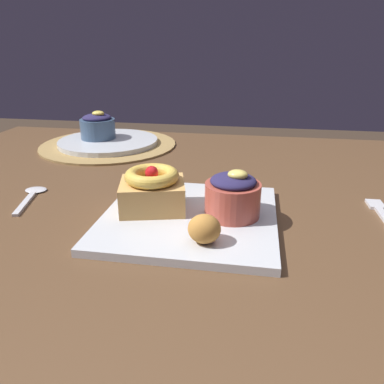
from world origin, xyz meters
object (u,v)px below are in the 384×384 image
berry_ramekin (233,195)px  fork (382,213)px  back_plate (108,142)px  fritter_middle (224,184)px  spoon (31,195)px  front_plate (190,217)px  back_ramekin (98,126)px  fritter_front (204,229)px  cake_slice (152,190)px

berry_ramekin → fork: 0.25m
back_plate → fork: 0.68m
fritter_middle → spoon: size_ratio=0.35×
front_plate → back_plate: bearing=125.7°
front_plate → fritter_middle: bearing=64.1°
fritter_middle → spoon: fritter_middle is taller
fork → back_ramekin: bearing=60.5°
front_plate → fritter_front: 0.09m
front_plate → fritter_middle: 0.10m
cake_slice → fritter_middle: size_ratio=2.66×
back_plate → fork: back_plate is taller
back_plate → fork: size_ratio=2.08×
cake_slice → back_plate: cake_slice is taller
fritter_middle → fork: fritter_middle is taller
back_plate → spoon: bearing=-91.0°
fork → spoon: size_ratio=1.00×
cake_slice → fork: (0.36, 0.07, -0.04)m
front_plate → fork: size_ratio=2.11×
fritter_front → spoon: bearing=158.5°
fork → fritter_middle: bearing=85.2°
fritter_front → back_plate: fritter_front is taller
back_plate → spoon: (-0.01, -0.36, -0.01)m
back_plate → fork: (0.59, -0.33, -0.01)m
berry_ramekin → front_plate: bearing=-174.7°
cake_slice → back_ramekin: back_ramekin is taller
front_plate → fritter_middle: size_ratio=6.08×
back_plate → back_ramekin: 0.05m
back_ramekin → spoon: bearing=-86.3°
fritter_front → back_plate: 0.59m
back_ramekin → fork: 0.71m
back_ramekin → spoon: 0.37m
back_ramekin → fork: bearing=-28.7°
fritter_middle → cake_slice: bearing=-141.6°
spoon → front_plate: bearing=-113.5°
spoon → fork: bearing=-102.0°
berry_ramekin → back_plate: 0.54m
cake_slice → back_plate: 0.46m
fritter_front → back_ramekin: size_ratio=0.48×
berry_ramekin → fritter_middle: (-0.02, 0.09, -0.02)m
front_plate → berry_ramekin: size_ratio=3.13×
front_plate → back_ramekin: (-0.32, 0.41, 0.04)m
front_plate → fritter_middle: fritter_middle is taller
fritter_middle → fork: bearing=-4.0°
back_plate → back_ramekin: (-0.03, 0.01, 0.04)m
cake_slice → fritter_front: size_ratio=2.64×
front_plate → cake_slice: cake_slice is taller
front_plate → spoon: (-0.30, 0.05, -0.00)m
fritter_middle → berry_ramekin: bearing=-76.8°
berry_ramekin → back_ramekin: bearing=133.4°
front_plate → back_ramekin: back_ramekin is taller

